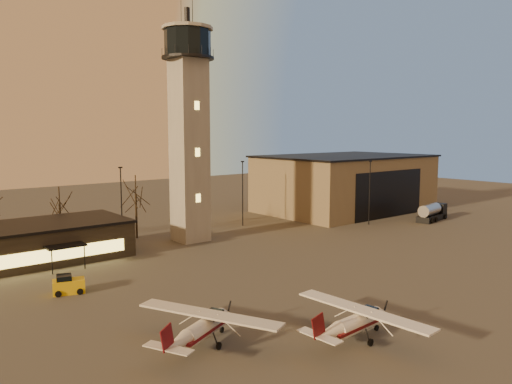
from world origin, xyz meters
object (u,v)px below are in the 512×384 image
Objects in this scene: hangar at (345,183)px; service_cart at (68,286)px; cessna_front at (359,325)px; terminal at (11,246)px; fuel_truck at (432,214)px; cessna_rear at (206,330)px; control_tower at (189,119)px.

hangar reaches higher than service_cart.
hangar is 59.02m from cessna_front.
terminal reaches higher than fuel_truck.
cessna_front is 52.22m from fuel_truck.
cessna_rear reaches higher than fuel_truck.
terminal is at bearing -178.03° from hangar.
control_tower is 26.24m from terminal.
terminal reaches higher than service_cart.
terminal is 31.53m from cessna_rear.
cessna_front is at bearing -102.57° from control_tower.
control_tower reaches higher than cessna_rear.
control_tower is 3.08× the size of cessna_rear.
terminal is (-21.99, 1.98, -14.17)m from control_tower.
control_tower is 1.07× the size of hangar.
fuel_truck is (55.82, 16.77, 0.09)m from cessna_rear.
cessna_front is 10.87m from cessna_rear.
hangar is at bearing 32.77° from service_cart.
hangar is 58.89m from service_cart.
hangar is at bearing 7.11° from cessna_rear.
service_cart is (-20.51, -11.98, -15.66)m from control_tower.
cessna_front is 26.52m from service_cart.
fuel_truck is at bearing -17.53° from control_tower.
cessna_front is 1.38× the size of fuel_truck.
cessna_front reaches higher than fuel_truck.
terminal is at bearing 113.06° from service_cart.
terminal is 39.88m from cessna_front.
service_cart is (1.48, -13.96, -1.49)m from terminal.
terminal reaches higher than cessna_rear.
control_tower is 10.62× the size of service_cart.
cessna_rear reaches higher than cessna_front.
fuel_truck is at bearing -13.20° from terminal.
fuel_truck is at bearing 16.66° from service_cart.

